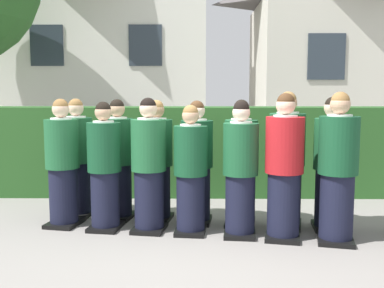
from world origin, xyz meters
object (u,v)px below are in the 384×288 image
student_front_row_1 (105,169)px  student_rear_row_2 (157,163)px  student_front_row_4 (240,173)px  student_front_row_2 (149,168)px  student_rear_row_3 (197,165)px  student_rear_row_0 (77,160)px  student_rear_row_1 (118,162)px  student_front_row_0 (63,166)px  student_rear_row_5 (287,163)px  student_rear_row_6 (331,167)px  student_front_row_6 (338,171)px  student_rear_row_4 (241,166)px  student_in_red_blazer (284,170)px  student_front_row_3 (191,173)px

student_front_row_1 → student_rear_row_2: (0.60, 0.41, 0.01)m
student_front_row_4 → student_rear_row_2: size_ratio=1.00×
student_front_row_2 → student_front_row_4: student_front_row_2 is taller
student_rear_row_2 → student_front_row_4: bearing=-32.1°
student_rear_row_2 → student_rear_row_3: bearing=-12.5°
student_front_row_4 → student_rear_row_0: (-2.13, 0.85, 0.01)m
student_front_row_2 → student_rear_row_3: bearing=31.6°
student_front_row_2 → student_rear_row_1: (-0.47, 0.55, -0.01)m
student_rear_row_2 → student_rear_row_3: (0.52, -0.12, -0.00)m
student_front_row_0 → student_rear_row_2: bearing=13.0°
student_rear_row_2 → student_rear_row_5: student_rear_row_5 is taller
student_front_row_1 → student_rear_row_6: (2.76, 0.02, 0.03)m
student_front_row_4 → student_front_row_6: student_front_row_6 is taller
student_rear_row_3 → student_rear_row_4: bearing=-8.8°
student_front_row_0 → student_in_red_blazer: student_in_red_blazer is taller
student_rear_row_2 → student_rear_row_5: bearing=-9.6°
student_front_row_6 → student_rear_row_6: bearing=82.4°
student_front_row_1 → student_rear_row_6: 2.76m
student_in_red_blazer → student_rear_row_4: bearing=128.9°
student_front_row_6 → student_rear_row_2: bearing=157.7°
student_front_row_6 → student_rear_row_1: 2.78m
student_front_row_4 → student_in_red_blazer: 0.50m
student_rear_row_2 → student_rear_row_4: (1.08, -0.20, 0.00)m
student_rear_row_0 → student_rear_row_6: (3.26, -0.59, 0.02)m
student_front_row_6 → student_rear_row_4: 1.21m
student_front_row_3 → student_front_row_4: student_front_row_4 is taller
student_front_row_6 → student_front_row_4: bearing=168.7°
student_rear_row_0 → student_rear_row_2: 1.12m
student_front_row_2 → student_rear_row_4: 1.17m
student_front_row_2 → student_rear_row_2: student_front_row_2 is taller
student_front_row_6 → student_rear_row_0: bearing=161.6°
student_front_row_3 → student_rear_row_2: (-0.45, 0.56, 0.02)m
student_front_row_4 → student_rear_row_3: student_front_row_4 is taller
student_front_row_3 → student_rear_row_1: bearing=147.0°
student_front_row_1 → student_front_row_4: bearing=-8.2°
student_front_row_1 → student_rear_row_5: student_rear_row_5 is taller
student_front_row_0 → student_rear_row_3: size_ratio=1.02×
student_rear_row_3 → student_rear_row_4: 0.56m
student_rear_row_1 → student_rear_row_2: bearing=-8.4°
student_rear_row_0 → student_front_row_2: bearing=-32.9°
student_front_row_2 → student_rear_row_3: (0.58, 0.36, -0.02)m
student_front_row_1 → student_front_row_2: (0.55, -0.06, 0.02)m
student_front_row_6 → student_rear_row_3: size_ratio=1.07×
student_rear_row_4 → student_front_row_0: bearing=-178.3°
student_front_row_4 → student_rear_row_6: (1.13, 0.26, 0.02)m
student_front_row_6 → student_rear_row_0: 3.37m
student_front_row_6 → student_rear_row_3: (-1.57, 0.74, -0.06)m
student_front_row_6 → student_front_row_1: bearing=170.6°
student_rear_row_3 → student_rear_row_5: (1.12, -0.16, 0.06)m
student_rear_row_2 → student_front_row_3: bearing=-51.0°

